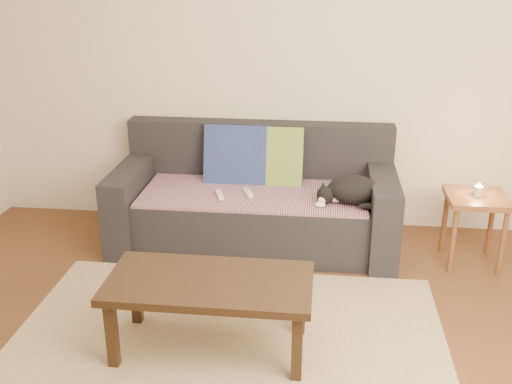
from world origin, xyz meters
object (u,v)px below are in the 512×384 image
sofa (255,204)px  side_table (476,208)px  wii_remote_b (248,193)px  coffee_table (209,289)px  wii_remote_a (220,195)px  cat (351,190)px

sofa → side_table: 1.60m
wii_remote_b → coffee_table: size_ratio=0.13×
wii_remote_b → side_table: (1.62, -0.03, -0.03)m
sofa → wii_remote_b: sofa is taller
wii_remote_b → coffee_table: bearing=156.0°
wii_remote_a → wii_remote_b: bearing=-93.1°
wii_remote_a → sofa: bearing=-67.6°
cat → side_table: (0.88, 0.04, -0.11)m
wii_remote_a → wii_remote_b: 0.21m
sofa → wii_remote_a: bearing=-137.9°
sofa → wii_remote_b: 0.21m
sofa → cat: sofa is taller
coffee_table → side_table: bearing=36.9°
side_table → coffee_table: (-1.67, -1.25, -0.04)m
cat → side_table: bearing=23.8°
cat → wii_remote_b: size_ratio=3.38×
sofa → side_table: (1.59, -0.18, 0.12)m
cat → wii_remote_b: cat is taller
cat → side_table: 0.89m
wii_remote_a → coffee_table: 1.23m
sofa → wii_remote_b: bearing=-102.0°
cat → wii_remote_a: (-0.95, 0.01, -0.08)m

